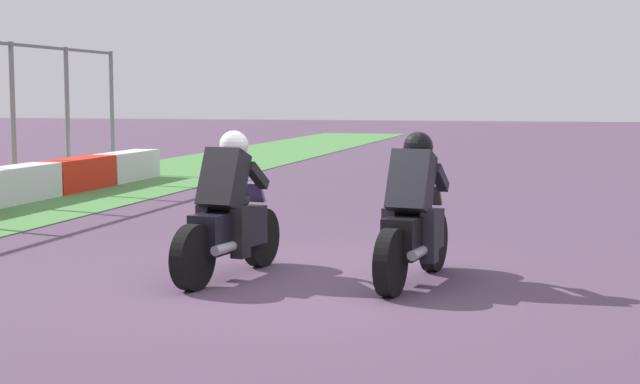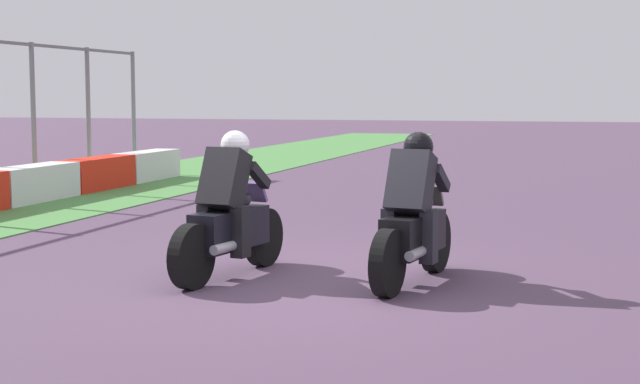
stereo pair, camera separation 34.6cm
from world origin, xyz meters
TOP-DOWN VIEW (x-y plane):
  - ground_plane at (0.00, 0.00)m, footprint 120.00×120.00m
  - rider_lane_a at (0.24, -1.01)m, footprint 2.04×0.60m
  - rider_lane_b at (0.05, 0.87)m, footprint 2.03×0.61m

SIDE VIEW (x-z plane):
  - ground_plane at x=0.00m, z-range 0.00..0.00m
  - rider_lane_a at x=0.24m, z-range -0.13..1.38m
  - rider_lane_b at x=0.05m, z-range -0.13..1.38m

